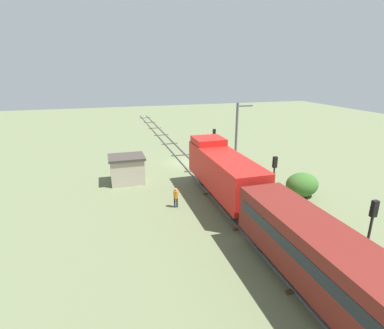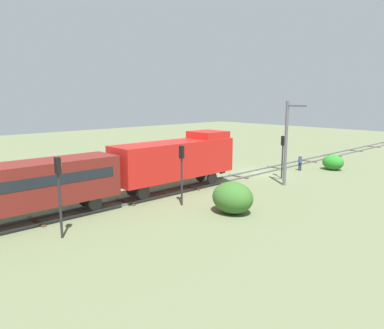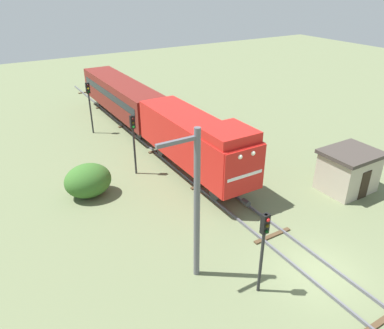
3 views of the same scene
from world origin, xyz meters
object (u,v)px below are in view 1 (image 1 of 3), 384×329
object	(u,v)px
worker_near_track	(196,146)
locomotive	(223,170)
traffic_signal_near	(214,139)
traffic_signal_far	(371,225)
relay_hut	(127,169)
passenger_car_leading	(336,268)
catenary_mast	(237,133)
traffic_signal_mid	(274,173)
worker_by_signal	(176,196)

from	to	relation	value
worker_near_track	locomotive	bearing A→B (deg)	-115.78
traffic_signal_near	traffic_signal_far	distance (m)	22.23
worker_near_track	relay_hut	distance (m)	13.13
locomotive	traffic_signal_near	size ratio (longest dim) A/B	2.84
locomotive	passenger_car_leading	size ratio (longest dim) A/B	0.83
worker_near_track	catenary_mast	size ratio (longest dim) A/B	0.23
traffic_signal_mid	catenary_mast	xyz separation A→B (m)	(-1.67, -10.75, 0.93)
locomotive	worker_by_signal	bearing A→B (deg)	4.70
traffic_signal_near	worker_by_signal	size ratio (longest dim) A/B	2.40
passenger_car_leading	traffic_signal_near	world-z (taller)	traffic_signal_near
locomotive	catenary_mast	size ratio (longest dim) A/B	1.57
catenary_mast	passenger_car_leading	bearing A→B (deg)	76.80
traffic_signal_far	worker_by_signal	world-z (taller)	traffic_signal_far
passenger_car_leading	worker_near_track	distance (m)	28.74
locomotive	traffic_signal_near	bearing A→B (deg)	-106.78
worker_by_signal	catenary_mast	world-z (taller)	catenary_mast
locomotive	traffic_signal_mid	distance (m)	4.22
worker_by_signal	traffic_signal_near	bearing A→B (deg)	146.31
passenger_car_leading	locomotive	bearing A→B (deg)	-90.00
traffic_signal_far	worker_by_signal	xyz separation A→B (m)	(7.80, -11.26, -2.15)
traffic_signal_mid	traffic_signal_near	bearing A→B (deg)	-89.13
traffic_signal_far	catenary_mast	bearing A→B (deg)	-94.22
locomotive	traffic_signal_far	xyz separation A→B (m)	(-3.60, 11.61, 0.37)
worker_by_signal	catenary_mast	distance (m)	12.98
passenger_car_leading	relay_hut	world-z (taller)	passenger_car_leading
catenary_mast	relay_hut	distance (m)	12.92
locomotive	relay_hut	distance (m)	10.12
traffic_signal_far	worker_near_track	xyz separation A→B (m)	(1.20, -26.87, -2.15)
traffic_signal_near	catenary_mast	bearing A→B (deg)	128.42
passenger_car_leading	worker_near_track	size ratio (longest dim) A/B	8.24
worker_near_track	passenger_car_leading	bearing A→B (deg)	-111.64
locomotive	traffic_signal_mid	bearing A→B (deg)	143.73
traffic_signal_near	relay_hut	size ratio (longest dim) A/B	1.17
traffic_signal_near	traffic_signal_far	world-z (taller)	traffic_signal_far
worker_by_signal	catenary_mast	xyz separation A→B (m)	(-9.27, -8.60, 2.94)
locomotive	worker_near_track	size ratio (longest dim) A/B	6.82
locomotive	passenger_car_leading	distance (m)	13.34
passenger_car_leading	relay_hut	distance (m)	21.38
traffic_signal_far	worker_near_track	distance (m)	26.98
locomotive	worker_by_signal	world-z (taller)	locomotive
worker_by_signal	relay_hut	distance (m)	7.75
passenger_car_leading	catenary_mast	size ratio (longest dim) A/B	1.90
passenger_car_leading	worker_near_track	bearing A→B (deg)	-94.80
worker_by_signal	relay_hut	xyz separation A→B (m)	(3.30, -7.00, 0.40)
locomotive	relay_hut	bearing A→B (deg)	-41.57
catenary_mast	relay_hut	world-z (taller)	catenary_mast
traffic_signal_far	relay_hut	bearing A→B (deg)	-58.71
traffic_signal_mid	relay_hut	distance (m)	14.32
worker_by_signal	locomotive	bearing A→B (deg)	95.05
relay_hut	traffic_signal_mid	bearing A→B (deg)	140.00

